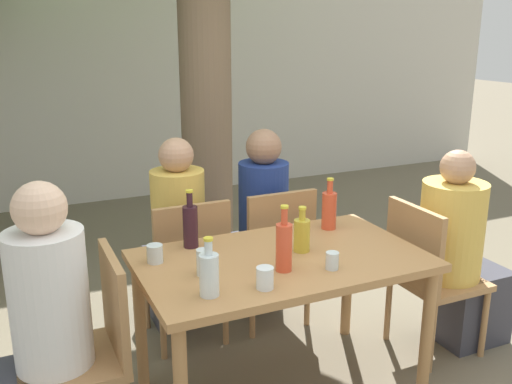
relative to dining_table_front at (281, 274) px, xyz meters
name	(u,v)px	position (x,y,z in m)	size (l,w,h in m)	color
cafe_building_wall	(115,70)	(0.00, 3.88, 0.74)	(10.00, 0.08, 2.80)	beige
dining_table_front	(281,274)	(0.00, 0.00, 0.00)	(1.38, 0.83, 0.75)	#B27F4C
patio_chair_0	(91,343)	(-0.92, 0.00, -0.15)	(0.44, 0.44, 0.90)	#A87A4C
patio_chair_1	(427,270)	(0.92, 0.00, -0.15)	(0.44, 0.44, 0.90)	#A87A4C
patio_chair_2	(188,264)	(-0.28, 0.65, -0.15)	(0.44, 0.44, 0.90)	#A87A4C
patio_chair_3	(274,249)	(0.28, 0.65, -0.15)	(0.44, 0.44, 0.90)	#A87A4C
person_seated_0	(33,344)	(-1.16, 0.00, -0.10)	(0.56, 0.32, 1.25)	#383842
person_seated_1	(459,260)	(1.16, 0.00, -0.13)	(0.58, 0.36, 1.19)	#383842
person_seated_2	(176,245)	(-0.28, 0.88, -0.12)	(0.32, 0.56, 1.22)	#383842
person_seated_3	(258,231)	(0.28, 0.88, -0.11)	(0.31, 0.56, 1.23)	#383842
wine_bottle_0	(190,225)	(-0.36, 0.31, 0.21)	(0.08, 0.08, 0.30)	#331923
soda_bottle_1	(284,246)	(-0.06, -0.15, 0.21)	(0.08, 0.08, 0.31)	#DB4C2D
soda_bottle_2	(329,209)	(0.42, 0.26, 0.20)	(0.08, 0.08, 0.29)	#DB4C2D
oil_cruet_3	(302,234)	(0.13, 0.03, 0.18)	(0.08, 0.08, 0.23)	gold
water_bottle_4	(209,273)	(-0.46, -0.24, 0.19)	(0.08, 0.08, 0.26)	silver
drinking_glass_0	(204,262)	(-0.41, -0.04, 0.15)	(0.07, 0.07, 0.12)	silver
drinking_glass_1	(265,278)	(-0.22, -0.28, 0.14)	(0.08, 0.08, 0.10)	white
drinking_glass_2	(332,261)	(0.15, -0.22, 0.13)	(0.06, 0.06, 0.08)	silver
drinking_glass_3	(155,254)	(-0.58, 0.19, 0.13)	(0.08, 0.08, 0.09)	silver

